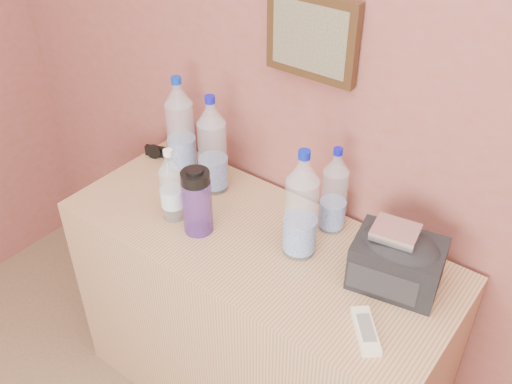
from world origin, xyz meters
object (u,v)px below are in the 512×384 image
ac_remote (366,331)px  foil_packet (395,232)px  sunglasses (164,152)px  toiletry_bag (397,261)px  pet_large_a (181,130)px  pet_small (172,188)px  pet_large_d (301,210)px  nalgene_bottle (197,201)px  pet_large_b (213,149)px  pet_large_c (334,194)px  dresser (256,324)px

ac_remote → foil_packet: (-0.05, 0.22, 0.17)m
sunglasses → toiletry_bag: 1.02m
pet_large_a → pet_small: (0.18, -0.23, -0.05)m
toiletry_bag → foil_packet: foil_packet is taller
sunglasses → foil_packet: foil_packet is taller
pet_large_d → ac_remote: 0.39m
pet_large_a → nalgene_bottle: 0.38m
pet_large_b → pet_large_d: (0.43, -0.10, 0.00)m
sunglasses → toiletry_bag: toiletry_bag is taller
pet_small → toiletry_bag: bearing=12.7°
pet_large_d → pet_small: pet_large_d is taller
pet_large_c → sunglasses: size_ratio=1.94×
pet_large_a → foil_packet: pet_large_a is taller
pet_large_b → pet_large_a: bearing=170.9°
pet_large_b → ac_remote: 0.81m
dresser → pet_large_b: bearing=155.4°
toiletry_bag → foil_packet: 0.10m
nalgene_bottle → pet_large_d: bearing=19.2°
pet_large_a → dresser: bearing=-19.0°
toiletry_bag → foil_packet: bearing=169.7°
pet_large_a → sunglasses: pet_large_a is taller
pet_large_b → pet_small: size_ratio=1.39×
toiletry_bag → foil_packet: (-0.02, -0.00, 0.10)m
pet_small → pet_large_d: bearing=14.3°
sunglasses → nalgene_bottle: bearing=-53.0°
pet_large_d → foil_packet: (0.27, 0.05, 0.02)m
pet_large_a → ac_remote: 0.98m
nalgene_bottle → pet_large_b: bearing=118.5°
pet_small → sunglasses: pet_small is taller
pet_large_c → toiletry_bag: 0.30m
pet_large_c → foil_packet: bearing=-22.6°
pet_large_b → foil_packet: 0.70m
pet_large_b → nalgene_bottle: pet_large_b is taller
toiletry_bag → ac_remote: bearing=-94.4°
pet_small → foil_packet: size_ratio=2.10×
pet_large_a → toiletry_bag: bearing=-4.6°
pet_small → pet_large_b: bearing=90.4°
dresser → foil_packet: size_ratio=10.58×
dresser → pet_large_b: pet_large_b is taller
dresser → pet_large_d: bearing=12.9°
dresser → ac_remote: bearing=-15.7°
pet_large_b → toiletry_bag: 0.73m
pet_small → sunglasses: (-0.29, 0.24, -0.09)m
sunglasses → toiletry_bag: size_ratio=0.63×
toiletry_bag → pet_large_c: bearing=147.6°
pet_large_a → pet_large_b: size_ratio=1.02×
nalgene_bottle → ac_remote: (0.64, -0.05, -0.10)m
dresser → pet_small: pet_small is taller
dresser → ac_remote: ac_remote is taller
pet_large_b → ac_remote: pet_large_b is taller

